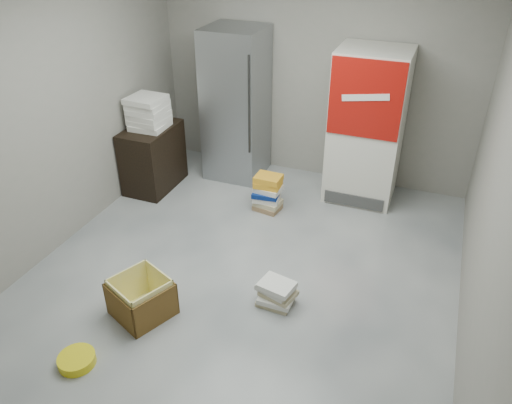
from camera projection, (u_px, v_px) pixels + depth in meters
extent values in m
plane|color=#B1B1AD|center=(237.00, 283.00, 4.78)|extent=(5.00, 5.00, 0.00)
cube|color=gray|center=(316.00, 69.00, 6.06)|extent=(4.00, 0.04, 2.80)
cube|color=gray|center=(38.00, 118.00, 4.68)|extent=(0.04, 5.00, 2.80)
cube|color=gray|center=(499.00, 196.00, 3.44)|extent=(0.04, 5.00, 2.80)
cube|color=#AAADB2|center=(236.00, 105.00, 6.27)|extent=(0.70, 0.70, 1.90)
cylinder|color=#333333|center=(249.00, 106.00, 5.81)|extent=(0.02, 0.02, 1.19)
cube|color=silver|center=(367.00, 127.00, 5.79)|extent=(0.80, 0.70, 1.80)
cube|color=#A10F0A|center=(365.00, 100.00, 5.27)|extent=(0.78, 0.02, 0.85)
cube|color=white|center=(365.00, 98.00, 5.24)|extent=(0.50, 0.01, 0.14)
cube|color=#3F3F3F|center=(353.00, 201.00, 5.91)|extent=(0.70, 0.02, 0.15)
cube|color=black|center=(153.00, 157.00, 6.23)|extent=(0.50, 0.80, 0.80)
cube|color=white|center=(150.00, 125.00, 6.01)|extent=(0.41, 0.41, 0.06)
cube|color=white|center=(149.00, 120.00, 5.98)|extent=(0.42, 0.42, 0.06)
cube|color=white|center=(149.00, 115.00, 5.95)|extent=(0.42, 0.42, 0.06)
cube|color=white|center=(148.00, 110.00, 5.91)|extent=(0.40, 0.40, 0.06)
cube|color=white|center=(147.00, 104.00, 5.88)|extent=(0.40, 0.40, 0.06)
cube|color=white|center=(146.00, 99.00, 5.84)|extent=(0.42, 0.42, 0.06)
cube|color=#896A49|center=(267.00, 207.00, 5.92)|extent=(0.33, 0.28, 0.06)
cube|color=tan|center=(268.00, 202.00, 5.89)|extent=(0.32, 0.26, 0.06)
cube|color=silver|center=(267.00, 198.00, 5.87)|extent=(0.32, 0.27, 0.06)
cube|color=navy|center=(266.00, 194.00, 5.83)|extent=(0.32, 0.27, 0.05)
cube|color=silver|center=(268.00, 189.00, 5.81)|extent=(0.32, 0.26, 0.06)
cube|color=gold|center=(268.00, 184.00, 5.79)|extent=(0.30, 0.24, 0.07)
cube|color=gold|center=(268.00, 179.00, 5.75)|extent=(0.30, 0.24, 0.07)
cube|color=tan|center=(275.00, 301.00, 4.54)|extent=(0.31, 0.25, 0.05)
cube|color=silver|center=(276.00, 298.00, 4.50)|extent=(0.30, 0.24, 0.05)
cube|color=tan|center=(278.00, 293.00, 4.50)|extent=(0.35, 0.30, 0.04)
cube|color=silver|center=(275.00, 288.00, 4.49)|extent=(0.36, 0.31, 0.05)
cube|color=silver|center=(277.00, 285.00, 4.44)|extent=(0.34, 0.29, 0.05)
cube|color=yellow|center=(144.00, 312.00, 4.44)|extent=(0.57, 0.57, 0.01)
cube|color=brown|center=(163.00, 287.00, 4.50)|extent=(0.43, 0.20, 0.33)
cube|color=brown|center=(119.00, 311.00, 4.23)|extent=(0.43, 0.20, 0.33)
cube|color=brown|center=(128.00, 287.00, 4.50)|extent=(0.20, 0.43, 0.33)
cube|color=brown|center=(157.00, 311.00, 4.23)|extent=(0.20, 0.43, 0.33)
cube|color=yellow|center=(161.00, 286.00, 4.47)|extent=(0.39, 0.18, 0.37)
cube|color=yellow|center=(121.00, 308.00, 4.23)|extent=(0.39, 0.18, 0.37)
cube|color=yellow|center=(129.00, 286.00, 4.47)|extent=(0.18, 0.39, 0.37)
cube|color=yellow|center=(155.00, 308.00, 4.23)|extent=(0.18, 0.39, 0.37)
cylinder|color=yellow|center=(77.00, 360.00, 3.94)|extent=(0.32, 0.32, 0.08)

